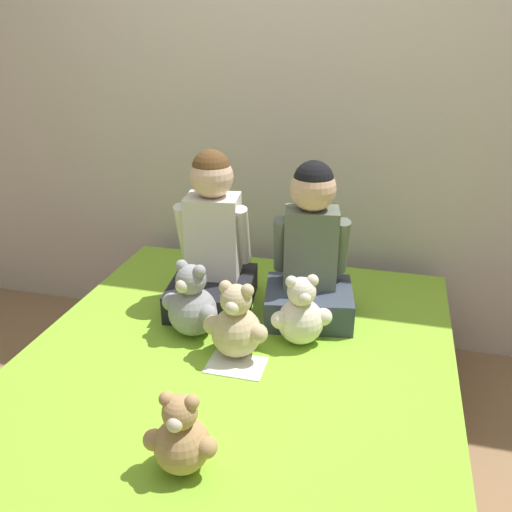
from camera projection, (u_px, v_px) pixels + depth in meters
ground_plane at (236, 453)px, 2.20m from camera, size 14.00×14.00×0.00m
wall_behind_bed at (294, 101)px, 2.63m from camera, size 8.00×0.06×2.50m
bed at (235, 408)px, 2.11m from camera, size 1.61×1.86×0.46m
child_on_left at (213, 245)px, 2.31m from camera, size 0.39×0.44×0.68m
child_on_right at (311, 254)px, 2.21m from camera, size 0.40×0.36×0.66m
teddy_bear_held_by_left_child at (192, 304)px, 2.13m from camera, size 0.25×0.19×0.31m
teddy_bear_held_by_right_child at (301, 315)px, 2.07m from camera, size 0.23×0.18×0.29m
teddy_bear_between_children at (237, 325)px, 1.99m from camera, size 0.25×0.19×0.30m
teddy_bear_at_foot_of_bed at (181, 438)px, 1.48m from camera, size 0.21×0.16×0.25m
sign_card at (236, 365)px, 1.97m from camera, size 0.21×0.15×0.00m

